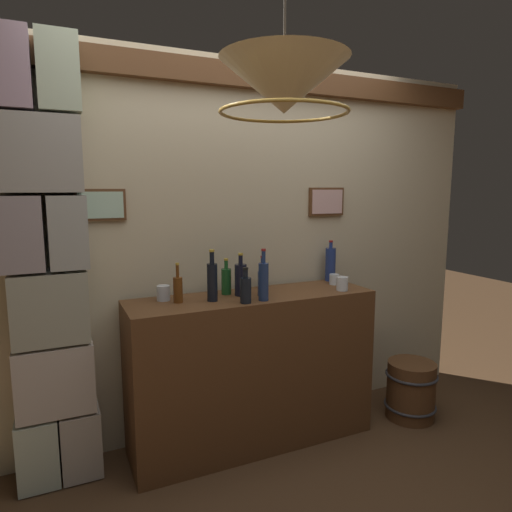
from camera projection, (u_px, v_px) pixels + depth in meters
The scene contains 17 objects.
panelled_rear_partition at pixel (234, 238), 2.95m from camera, with size 3.77×0.15×2.41m.
stone_pillar at pixel (48, 270), 2.37m from camera, with size 0.42×0.33×2.34m.
bar_shelf_unit at pixel (253, 370), 2.80m from camera, with size 1.52×0.44×0.95m, color brown.
liquor_bottle_scotch at pixel (178, 289), 2.55m from camera, with size 0.05×0.05×0.23m.
liquor_bottle_bourbon at pixel (212, 281), 2.58m from camera, with size 0.06×0.06×0.30m.
liquor_bottle_amaro at pixel (330, 264), 3.15m from camera, with size 0.07×0.07×0.29m.
liquor_bottle_sherry at pixel (246, 289), 2.54m from camera, with size 0.06×0.06×0.21m.
liquor_bottle_port at pixel (263, 276), 2.90m from camera, with size 0.05×0.05×0.23m.
liquor_bottle_tequila at pixel (263, 282), 2.72m from camera, with size 0.06×0.06×0.24m.
liquor_bottle_mezcal at pixel (241, 279), 2.72m from camera, with size 0.07×0.07×0.26m.
liquor_bottle_whiskey at pixel (263, 280), 2.59m from camera, with size 0.06×0.06×0.30m.
liquor_bottle_rye at pixel (226, 280), 2.75m from camera, with size 0.06×0.06×0.22m.
glass_tumbler_rocks at pixel (163, 293), 2.60m from camera, with size 0.08×0.08×0.09m.
glass_tumbler_highball at pixel (342, 284), 2.86m from camera, with size 0.07×0.07×0.09m.
glass_tumbler_shot at pixel (334, 279), 3.04m from camera, with size 0.07×0.07×0.07m.
pendant_lamp at pixel (284, 87), 1.97m from camera, with size 0.58×0.58×0.57m.
wooden_barrel at pixel (411, 390), 3.14m from camera, with size 0.36×0.36×0.40m.
Camera 1 is at (-1.09, -1.63, 1.60)m, focal length 31.44 mm.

